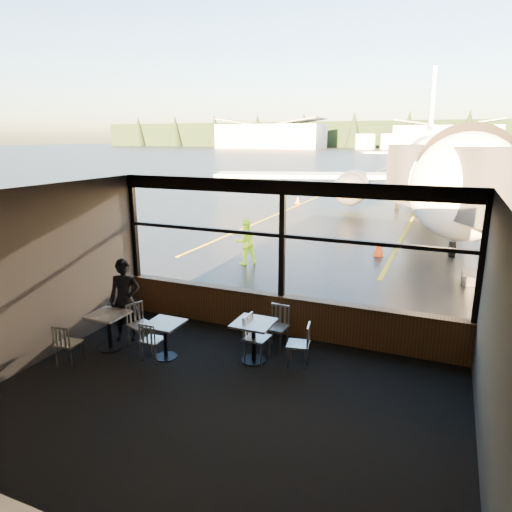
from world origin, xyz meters
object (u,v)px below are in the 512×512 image
Objects in this scene: cafe_table_near at (254,342)px; passenger at (125,300)px; chair_mid_s at (153,340)px; ground_crew at (245,242)px; chair_mid_w at (141,325)px; airliner at (442,124)px; cone_nose at (379,249)px; cafe_table_mid at (165,340)px; cone_wing at (298,200)px; jet_bridge at (460,210)px; chair_near_n at (276,328)px; chair_near_w at (257,338)px; chair_near_e at (298,345)px; cafe_table_left at (109,331)px; chair_left_s at (68,344)px.

passenger is (-3.00, -0.16, 0.50)m from cafe_table_near.
passenger is (-1.10, 0.57, 0.51)m from chair_mid_s.
passenger reaches higher than ground_crew.
airliner is at bearing -171.56° from chair_mid_w.
cafe_table_near is at bearing -96.08° from cone_nose.
chair_mid_s is (-1.90, -0.73, -0.00)m from cafe_table_near.
airliner is 23.32m from cafe_table_mid.
cafe_table_near is at bearing -74.32° from cone_wing.
jet_bridge is 11.20× the size of chair_near_n.
jet_bridge is at bearing 157.12° from chair_near_w.
cafe_table_near is 0.95× the size of chair_near_e.
cone_wing is (-3.69, 22.41, -0.21)m from chair_mid_w.
chair_near_w is 1.71× the size of cone_nose.
cafe_table_left is at bearing -167.12° from cafe_table_near.
cafe_table_near is 2.04m from chair_mid_s.
chair_near_e is 1.59× the size of cone_nose.
chair_near_w is at bearing 19.84° from chair_mid_s.
cafe_table_near is at bearing 90.49° from chair_near_e.
cafe_table_near is (-2.53, -21.86, -4.74)m from airliner.
airliner reaches higher than cafe_table_near.
ground_crew is (-3.38, 5.91, 0.34)m from chair_near_n.
airliner is 23.21m from chair_mid_w.
chair_left_s is 1.55× the size of cone_nose.
chair_near_e is at bearing -90.93° from cone_nose.
cone_nose is (3.55, 9.99, -0.19)m from chair_mid_w.
chair_near_e is 1.06× the size of chair_mid_s.
cone_wing is at bearing 172.87° from airliner.
ground_crew is (-3.17, 6.63, 0.39)m from cafe_table_near.
cafe_table_left reaches higher than cone_wing.
cafe_table_mid is 0.95× the size of cafe_table_left.
cafe_table_left is at bearing 92.18° from chair_near_e.
chair_near_e is 9.52m from cone_nose.
cone_nose is at bearing -91.71° from chair_near_n.
jet_bridge is 18.16m from cone_wing.
cone_nose is at bearing 42.57° from passenger.
airliner is at bearing -14.58° from chair_near_e.
chair_mid_s is at bearing -159.03° from cafe_table_near.
chair_left_s is (-1.60, -0.98, 0.05)m from cafe_table_mid.
passenger is at bearing 162.37° from cafe_table_mid.
cone_nose reaches higher than cone_wing.
airliner is at bearing 83.39° from cafe_table_near.
chair_mid_s reaches higher than cone_wing.
airliner is 60.24× the size of cone_nose.
jet_bridge is (1.11, -14.88, -2.85)m from airliner.
chair_mid_s is (-2.78, -0.89, -0.03)m from chair_near_e.
cafe_table_near is at bearing -36.32° from chair_near_w.
cafe_table_mid is 0.81× the size of chair_near_n.
jet_bridge reaches higher than cone_nose.
chair_near_n is 2.91m from chair_mid_w.
chair_near_w is at bearing 87.37° from chair_near_e.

